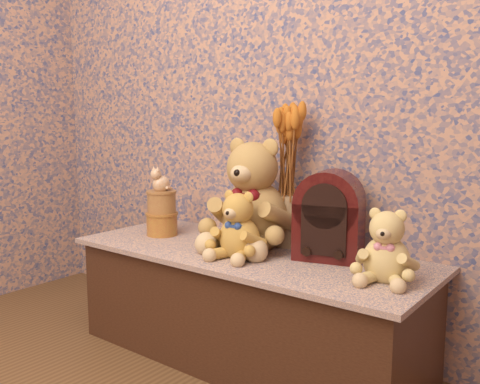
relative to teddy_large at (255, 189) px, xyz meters
The scene contains 10 objects.
display_shelf 0.46m from the teddy_large, 72.15° to the right, with size 1.45×0.58×0.44m, color navy.
teddy_large is the anchor object (origin of this frame).
teddy_medium 0.20m from the teddy_large, 72.75° to the right, with size 0.21×0.25×0.27m, color #C38B37, non-canonical shape.
teddy_small 0.62m from the teddy_large, ahead, with size 0.20×0.24×0.25m, color #D9BC67, non-canonical shape.
cathedral_radio 0.33m from the teddy_large, ahead, with size 0.24×0.17×0.33m, color #370A0B, non-canonical shape.
ceramic_vase 0.19m from the teddy_large, 43.05° to the left, with size 0.13×0.13×0.21m, color tan.
dried_stalks 0.22m from the teddy_large, 43.05° to the left, with size 0.21×0.21×0.41m, color #C2681F, non-canonical shape.
biscuit_tin_lower 0.49m from the teddy_large, 168.47° to the right, with size 0.14×0.14×0.10m, color gold.
biscuit_tin_upper 0.46m from the teddy_large, 168.47° to the right, with size 0.13×0.13×0.10m, color tan.
cat_figurine 0.45m from the teddy_large, 168.47° to the right, with size 0.08×0.09×0.11m, color silver, non-canonical shape.
Camera 1 is at (1.18, -0.36, 0.96)m, focal length 38.64 mm.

